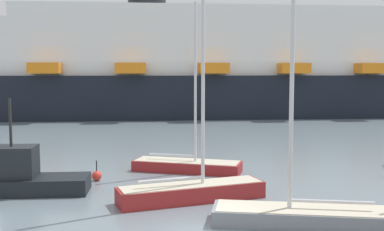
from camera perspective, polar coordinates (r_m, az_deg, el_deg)
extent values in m
cube|color=gray|center=(20.28, 13.42, -11.88)|extent=(7.71, 3.32, 0.66)
cube|color=beige|center=(20.17, 13.45, -10.93)|extent=(7.38, 3.11, 0.04)
cylinder|color=silver|center=(19.33, 12.07, 6.51)|extent=(0.18, 0.18, 12.11)
cylinder|color=silver|center=(20.22, 16.57, -9.99)|extent=(3.33, 0.79, 0.14)
cube|color=maroon|center=(23.21, -0.04, -9.34)|extent=(7.43, 3.74, 0.80)
cube|color=beige|center=(23.11, -0.04, -8.34)|extent=(7.11, 3.52, 0.04)
cylinder|color=silver|center=(22.69, 1.35, 8.47)|extent=(0.17, 0.17, 13.45)
cylinder|color=silver|center=(22.69, -2.55, -7.75)|extent=(3.16, 1.10, 0.14)
cube|color=maroon|center=(29.78, -0.61, -6.18)|extent=(7.02, 3.94, 0.65)
cube|color=beige|center=(29.71, -0.61, -5.53)|extent=(6.72, 3.71, 0.04)
cylinder|color=silver|center=(29.04, 0.41, 3.99)|extent=(0.16, 0.16, 9.88)
cylinder|color=silver|center=(29.92, -2.43, -4.81)|extent=(2.93, 1.08, 0.13)
cube|color=black|center=(26.16, -20.17, -7.93)|extent=(7.09, 2.37, 0.85)
cube|color=#1E2328|center=(26.01, -21.01, -5.26)|extent=(2.48, 1.75, 1.61)
cylinder|color=#262626|center=(25.72, -21.16, -0.79)|extent=(0.14, 0.14, 2.47)
sphere|color=red|center=(27.88, -11.48, -7.18)|extent=(0.57, 0.57, 0.57)
cylinder|color=black|center=(27.75, -11.50, -5.99)|extent=(0.06, 0.06, 0.61)
cube|color=black|center=(69.63, 10.27, 2.49)|extent=(104.74, 18.11, 5.74)
cube|color=white|center=(69.55, 10.32, 5.62)|extent=(96.34, 16.08, 1.88)
cube|color=white|center=(69.59, 10.34, 7.17)|extent=(90.56, 15.11, 1.88)
cube|color=white|center=(69.67, 10.37, 8.71)|extent=(84.78, 14.15, 1.88)
cube|color=white|center=(69.81, 10.40, 10.25)|extent=(79.00, 13.18, 1.88)
cube|color=white|center=(69.99, 10.42, 11.78)|extent=(73.22, 12.22, 1.88)
cube|color=orange|center=(60.73, -17.38, 5.51)|extent=(3.85, 3.05, 1.31)
cube|color=orange|center=(59.44, -7.45, 5.71)|extent=(3.85, 3.05, 1.31)
cube|color=orange|center=(59.97, 2.61, 5.75)|extent=(3.85, 3.05, 1.31)
cube|color=orange|center=(62.27, 12.20, 5.62)|extent=(3.85, 3.05, 1.31)
cube|color=orange|center=(66.15, 20.89, 5.37)|extent=(3.85, 3.05, 1.31)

